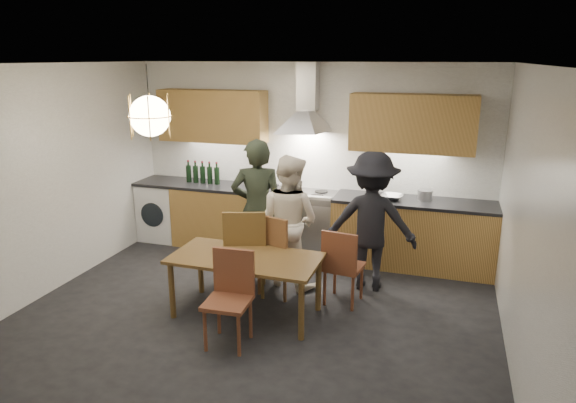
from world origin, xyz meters
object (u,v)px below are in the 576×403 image
(dining_table, at_px, (246,263))
(stock_pot, at_px, (425,195))
(chair_front, at_px, (231,291))
(mixing_bowl, at_px, (392,197))
(person_right, at_px, (371,222))
(person_mid, at_px, (289,221))
(chair_back_left, at_px, (246,247))
(person_left, at_px, (257,210))
(wine_bottles, at_px, (203,172))

(dining_table, height_order, stock_pot, stock_pot)
(chair_front, relative_size, mixing_bowl, 3.31)
(person_right, bearing_deg, mixing_bowl, -105.40)
(chair_front, height_order, mixing_bowl, mixing_bowl)
(person_mid, bearing_deg, chair_front, 103.70)
(chair_back_left, xyz_separation_m, stock_pot, (1.86, 1.49, 0.37))
(person_left, relative_size, person_mid, 1.10)
(chair_back_left, xyz_separation_m, chair_front, (0.23, -0.95, -0.07))
(chair_back_left, bearing_deg, stock_pot, -159.61)
(person_left, distance_m, mixing_bowl, 1.74)
(dining_table, relative_size, person_right, 0.95)
(chair_front, relative_size, wine_bottles, 1.73)
(person_right, bearing_deg, chair_front, 52.25)
(chair_back_left, distance_m, chair_front, 0.98)
(stock_pot, height_order, wine_bottles, wine_bottles)
(person_left, xyz_separation_m, wine_bottles, (-1.20, 0.94, 0.19))
(chair_front, bearing_deg, person_left, 98.26)
(stock_pot, bearing_deg, mixing_bowl, -166.07)
(chair_back_left, relative_size, stock_pot, 5.68)
(chair_back_left, bearing_deg, mixing_bowl, -154.73)
(person_mid, height_order, mixing_bowl, person_mid)
(chair_front, bearing_deg, stock_pot, 53.62)
(dining_table, relative_size, person_mid, 0.98)
(stock_pot, bearing_deg, chair_front, -123.71)
(person_left, xyz_separation_m, person_mid, (0.43, -0.08, -0.08))
(person_mid, xyz_separation_m, wine_bottles, (-1.63, 1.02, 0.27))
(person_mid, xyz_separation_m, person_right, (0.94, 0.19, 0.03))
(chair_back_left, bearing_deg, person_left, -102.28)
(person_mid, bearing_deg, wine_bottles, -12.65)
(person_right, xyz_separation_m, wine_bottles, (-2.57, 0.82, 0.24))
(chair_front, distance_m, person_right, 1.96)
(chair_front, distance_m, mixing_bowl, 2.68)
(dining_table, height_order, mixing_bowl, mixing_bowl)
(person_right, relative_size, stock_pot, 8.99)
(chair_front, distance_m, stock_pot, 2.97)
(person_right, bearing_deg, person_mid, 7.67)
(dining_table, xyz_separation_m, person_mid, (0.20, 0.88, 0.21))
(person_right, bearing_deg, wine_bottles, -21.64)
(person_mid, relative_size, mixing_bowl, 5.78)
(person_right, distance_m, wine_bottles, 2.71)
(person_mid, bearing_deg, mixing_bowl, -120.26)
(mixing_bowl, distance_m, stock_pot, 0.41)
(dining_table, relative_size, chair_back_left, 1.51)
(dining_table, bearing_deg, person_mid, 77.84)
(wine_bottles, bearing_deg, person_left, -38.01)
(chair_front, height_order, stock_pot, stock_pot)
(dining_table, distance_m, wine_bottles, 2.42)
(person_mid, relative_size, stock_pot, 8.71)
(chair_back_left, distance_m, wine_bottles, 2.00)
(dining_table, relative_size, stock_pot, 8.57)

